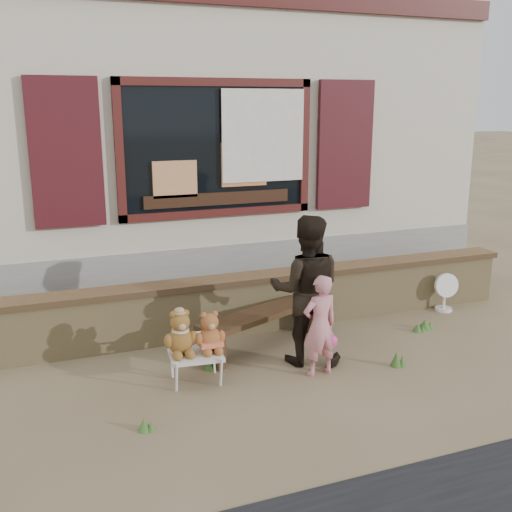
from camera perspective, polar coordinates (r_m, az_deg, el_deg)
name	(u,v)px	position (r m, az deg, el deg)	size (l,w,h in m)	color
ground	(277,363)	(6.28, 2.00, -10.17)	(80.00, 80.00, 0.00)	brown
shopfront	(170,141)	(10.01, -8.17, 10.77)	(8.04, 5.13, 4.00)	#A59D86
brick_wall	(244,303)	(7.01, -1.18, -4.46)	(7.10, 0.36, 0.67)	tan
bench	(263,321)	(6.56, 0.64, -6.16)	(1.64, 0.95, 0.42)	#332011
folding_chair	(196,355)	(5.81, -5.78, -9.35)	(0.54, 0.49, 0.30)	beige
teddy_bear_left	(180,332)	(5.70, -7.24, -7.17)	(0.32, 0.28, 0.44)	brown
teddy_bear_right	(210,331)	(5.74, -4.44, -7.12)	(0.30, 0.26, 0.41)	brown
child	(320,326)	(5.88, 6.11, -6.60)	(0.37, 0.24, 1.02)	pink
adult	(306,290)	(6.07, 4.81, -3.26)	(0.75, 0.58, 1.54)	black
fan_right	(445,292)	(8.07, 17.53, -3.27)	(0.32, 0.21, 0.50)	white
grass_tufts	(277,359)	(6.23, 1.99, -9.77)	(5.18, 1.22, 0.16)	#3D6428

